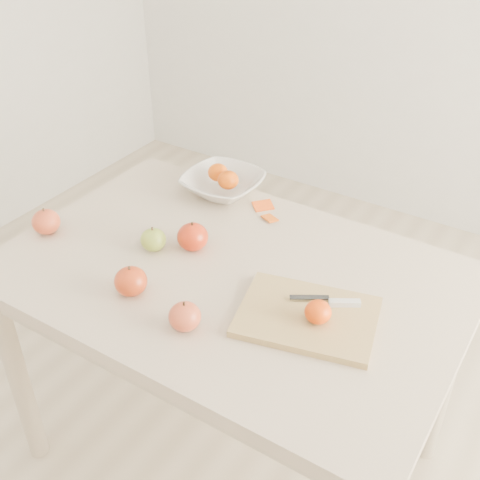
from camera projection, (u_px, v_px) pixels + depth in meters
The scene contains 15 objects.
ground at pixel (232, 451), 1.99m from camera, with size 3.50×3.50×0.00m, color #C6B293.
table at pixel (230, 300), 1.63m from camera, with size 1.20×0.80×0.75m.
cutting_board at pixel (307, 317), 1.41m from camera, with size 0.32×0.23×0.02m, color tan.
board_tangerine at pixel (318, 312), 1.37m from camera, with size 0.06×0.06×0.05m, color #E94808.
fruit_bowl at pixel (223, 184), 1.89m from camera, with size 0.24×0.24×0.06m, color silver.
bowl_tangerine_near at pixel (218, 172), 1.90m from camera, with size 0.06×0.06×0.06m, color #D66207.
bowl_tangerine_far at pixel (228, 180), 1.85m from camera, with size 0.07×0.07×0.06m, color #CC6007.
orange_peel_a at pixel (263, 207), 1.83m from camera, with size 0.06×0.04×0.00m, color #ED5010.
orange_peel_b at pixel (270, 219), 1.78m from camera, with size 0.04×0.04×0.00m, color #D0530E.
paring_knife at pixel (339, 302), 1.43m from camera, with size 0.16×0.09×0.01m.
apple_green at pixel (153, 240), 1.63m from camera, with size 0.07×0.07×0.06m, color olive.
apple_red_e at pixel (185, 316), 1.37m from camera, with size 0.08×0.08×0.07m, color maroon.
apple_red_d at pixel (46, 222), 1.70m from camera, with size 0.08×0.08×0.07m, color maroon.
apple_red_c at pixel (131, 281), 1.48m from camera, with size 0.08×0.08×0.07m, color #920503.
apple_red_b at pixel (193, 237), 1.63m from camera, with size 0.09×0.09×0.08m, color #950509.
Camera 1 is at (0.69, -1.04, 1.71)m, focal length 45.00 mm.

